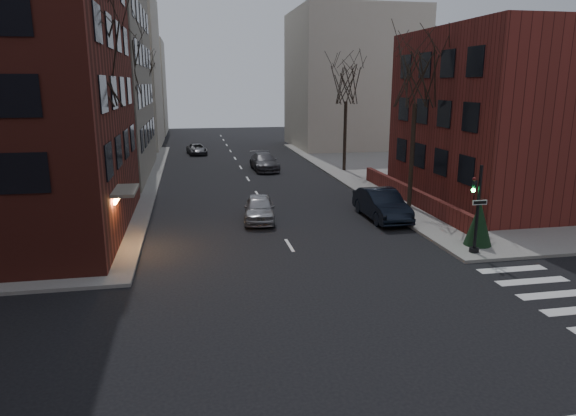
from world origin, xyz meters
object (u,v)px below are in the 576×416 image
(traffic_signal, at_px, (476,215))
(car_lane_far, at_px, (197,149))
(parked_sedan, at_px, (382,204))
(evergreen_shrub, at_px, (479,223))
(tree_left_b, at_px, (122,64))
(sandwich_board, at_px, (386,200))
(streetlamp_near, at_px, (130,139))
(car_lane_gray, at_px, (264,162))
(tree_left_a, at_px, (90,64))
(tree_right_b, at_px, (346,84))
(streetlamp_far, at_px, (151,118))
(tree_left_c, at_px, (141,79))
(tree_right_a, at_px, (416,76))
(car_lane_silver, at_px, (259,208))

(traffic_signal, bearing_deg, car_lane_far, 107.69)
(parked_sedan, xyz_separation_m, evergreen_shrub, (2.58, -5.90, 0.36))
(tree_left_b, bearing_deg, sandwich_board, -26.33)
(tree_left_b, relative_size, streetlamp_near, 1.72)
(car_lane_gray, bearing_deg, tree_left_a, -120.35)
(tree_right_b, relative_size, streetlamp_far, 1.46)
(tree_left_b, distance_m, evergreen_shrub, 24.97)
(tree_left_c, bearing_deg, streetlamp_far, 73.30)
(tree_left_a, bearing_deg, sandwich_board, 14.06)
(parked_sedan, distance_m, car_lane_far, 31.65)
(sandwich_board, bearing_deg, car_lane_gray, 127.09)
(streetlamp_near, xyz_separation_m, parked_sedan, (14.35, -6.12, -3.38))
(car_lane_gray, bearing_deg, tree_right_b, -18.85)
(tree_right_a, distance_m, evergreen_shrub, 10.52)
(tree_right_b, bearing_deg, streetlamp_near, -149.53)
(parked_sedan, xyz_separation_m, car_lane_gray, (-4.20, 18.17, -0.10))
(sandwich_board, bearing_deg, tree_left_b, 172.30)
(tree_right_a, height_order, car_lane_gray, tree_right_a)
(streetlamp_far, relative_size, sandwich_board, 7.03)
(tree_right_a, distance_m, streetlamp_near, 17.87)
(evergreen_shrub, bearing_deg, parked_sedan, 113.64)
(tree_right_b, relative_size, car_lane_gray, 1.76)
(streetlamp_near, distance_m, car_lane_far, 24.58)
(tree_right_a, height_order, evergreen_shrub, tree_right_a)
(tree_right_b, xyz_separation_m, evergreen_shrub, (-0.06, -22.02, -6.36))
(traffic_signal, bearing_deg, evergreen_shrub, 50.86)
(tree_left_b, distance_m, tree_right_a, 19.35)
(traffic_signal, xyz_separation_m, car_lane_gray, (-5.98, 25.06, -1.15))
(tree_left_c, height_order, parked_sedan, tree_left_c)
(tree_left_b, bearing_deg, car_lane_silver, -48.77)
(streetlamp_near, height_order, parked_sedan, streetlamp_near)
(tree_right_a, bearing_deg, car_lane_gray, 113.10)
(car_lane_silver, distance_m, sandwich_board, 8.18)
(streetlamp_far, bearing_deg, streetlamp_near, -90.00)
(parked_sedan, bearing_deg, evergreen_shrub, -67.36)
(tree_left_a, distance_m, car_lane_far, 33.24)
(tree_left_c, height_order, streetlamp_far, tree_left_c)
(tree_left_b, height_order, car_lane_far, tree_left_b)
(evergreen_shrub, bearing_deg, tree_right_b, 89.83)
(tree_left_c, height_order, car_lane_silver, tree_left_c)
(tree_left_b, relative_size, car_lane_gray, 2.07)
(traffic_signal, distance_m, car_lane_gray, 25.79)
(tree_left_b, xyz_separation_m, tree_left_c, (0.00, 14.00, -0.88))
(car_lane_gray, bearing_deg, streetlamp_far, 139.80)
(parked_sedan, bearing_deg, car_lane_gray, 102.00)
(car_lane_gray, distance_m, evergreen_shrub, 25.02)
(streetlamp_near, bearing_deg, sandwich_board, -14.36)
(evergreen_shrub, bearing_deg, streetlamp_far, 117.87)
(car_lane_silver, distance_m, car_lane_far, 29.19)
(streetlamp_near, bearing_deg, evergreen_shrub, -35.38)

